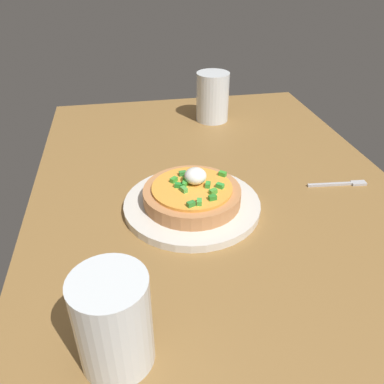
{
  "coord_description": "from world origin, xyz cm",
  "views": [
    {
      "loc": [
        57.34,
        -16.38,
        43.21
      ],
      "look_at": [
        1.17,
        -6.08,
        6.32
      ],
      "focal_mm": 36.63,
      "sensor_mm": 36.0,
      "label": 1
    }
  ],
  "objects_px": {
    "cup_near": "(114,324)",
    "fork": "(342,184)",
    "plate": "(192,205)",
    "cup_far": "(212,98)",
    "pizza": "(192,194)"
  },
  "relations": [
    {
      "from": "plate",
      "to": "cup_far",
      "type": "bearing_deg",
      "value": 162.24
    },
    {
      "from": "cup_near",
      "to": "fork",
      "type": "xyz_separation_m",
      "value": [
        -0.3,
        0.44,
        -0.05
      ]
    },
    {
      "from": "pizza",
      "to": "cup_far",
      "type": "xyz_separation_m",
      "value": [
        -0.39,
        0.13,
        0.03
      ]
    },
    {
      "from": "cup_far",
      "to": "fork",
      "type": "distance_m",
      "value": 0.41
    },
    {
      "from": "plate",
      "to": "fork",
      "type": "xyz_separation_m",
      "value": [
        -0.02,
        0.3,
        -0.0
      ]
    },
    {
      "from": "plate",
      "to": "cup_near",
      "type": "height_order",
      "value": "cup_near"
    },
    {
      "from": "cup_near",
      "to": "cup_far",
      "type": "xyz_separation_m",
      "value": [
        -0.67,
        0.26,
        0.0
      ]
    },
    {
      "from": "plate",
      "to": "pizza",
      "type": "xyz_separation_m",
      "value": [
        -0.0,
        0.0,
        0.02
      ]
    },
    {
      "from": "plate",
      "to": "fork",
      "type": "bearing_deg",
      "value": 94.6
    },
    {
      "from": "cup_far",
      "to": "fork",
      "type": "relative_size",
      "value": 1.06
    },
    {
      "from": "pizza",
      "to": "cup_far",
      "type": "height_order",
      "value": "cup_far"
    },
    {
      "from": "plate",
      "to": "cup_far",
      "type": "xyz_separation_m",
      "value": [
        -0.39,
        0.13,
        0.05
      ]
    },
    {
      "from": "plate",
      "to": "cup_near",
      "type": "relative_size",
      "value": 2.01
    },
    {
      "from": "plate",
      "to": "cup_far",
      "type": "relative_size",
      "value": 1.95
    },
    {
      "from": "cup_near",
      "to": "fork",
      "type": "height_order",
      "value": "cup_near"
    }
  ]
}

